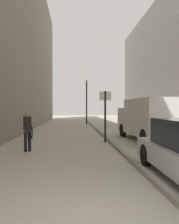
# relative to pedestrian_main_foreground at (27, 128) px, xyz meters

# --- Properties ---
(ground_plane) EXTENTS (80.00, 80.00, 0.00)m
(ground_plane) POSITION_rel_pedestrian_main_foreground_xyz_m (2.11, 6.15, -0.93)
(ground_plane) COLOR #A8A093
(building_facade_left) EXTENTS (2.28, 40.00, 15.19)m
(building_facade_left) POSITION_rel_pedestrian_main_foreground_xyz_m (-2.63, 6.15, 6.67)
(building_facade_left) COLOR gray
(building_facade_left) RESTS_ON ground_plane
(kerb_strip) EXTENTS (0.16, 40.00, 0.12)m
(kerb_strip) POSITION_rel_pedestrian_main_foreground_xyz_m (3.69, 6.15, -0.87)
(kerb_strip) COLOR gray
(kerb_strip) RESTS_ON ground_plane
(pedestrian_main_foreground) EXTENTS (0.31, 0.23, 1.61)m
(pedestrian_main_foreground) POSITION_rel_pedestrian_main_foreground_xyz_m (0.00, 0.00, 0.00)
(pedestrian_main_foreground) COLOR black
(pedestrian_main_foreground) RESTS_ON ground_plane
(delivery_van) EXTENTS (2.21, 5.11, 2.21)m
(delivery_van) POSITION_rel_pedestrian_main_foreground_xyz_m (5.81, 2.47, 0.27)
(delivery_van) COLOR silver
(delivery_van) RESTS_ON ground_plane
(street_sign_post) EXTENTS (0.60, 0.10, 2.60)m
(street_sign_post) POSITION_rel_pedestrian_main_foreground_xyz_m (3.44, 2.08, 0.62)
(street_sign_post) COLOR black
(street_sign_post) RESTS_ON ground_plane
(lamp_post) EXTENTS (0.28, 0.28, 4.76)m
(lamp_post) POSITION_rel_pedestrian_main_foreground_xyz_m (3.24, 14.08, 1.79)
(lamp_post) COLOR black
(lamp_post) RESTS_ON ground_plane
(bicycle_leaning) EXTENTS (0.18, 1.77, 0.98)m
(bicycle_leaning) POSITION_rel_pedestrian_main_foreground_xyz_m (-0.50, 3.08, -0.55)
(bicycle_leaning) COLOR black
(bicycle_leaning) RESTS_ON ground_plane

